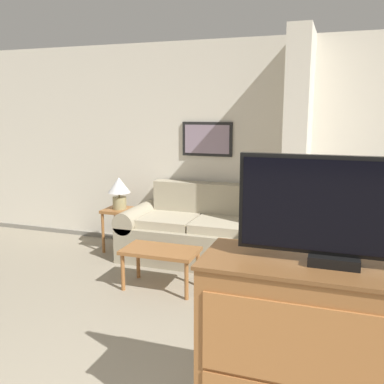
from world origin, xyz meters
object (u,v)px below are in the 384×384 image
at_px(coffee_table, 161,254).
at_px(tv, 337,211).
at_px(couch, 197,233).
at_px(tv_dresser, 327,361).
at_px(table_lamp, 119,189).

distance_m(coffee_table, tv, 2.51).
distance_m(couch, coffee_table, 0.93).
bearing_deg(tv, tv_dresser, -90.00).
height_order(couch, tv_dresser, tv_dresser).
bearing_deg(tv_dresser, couch, 121.06).
relative_size(table_lamp, tv_dresser, 0.31).
bearing_deg(tv, coffee_table, 134.54).
height_order(couch, table_lamp, table_lamp).
bearing_deg(tv_dresser, table_lamp, 134.95).
distance_m(tv_dresser, tv, 0.79).
bearing_deg(couch, coffee_table, -94.43).
bearing_deg(coffee_table, table_lamp, 135.68).
bearing_deg(table_lamp, tv_dresser, -45.05).
xyz_separation_m(table_lamp, tv, (2.58, -2.59, 0.50)).
relative_size(table_lamp, tv, 0.43).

